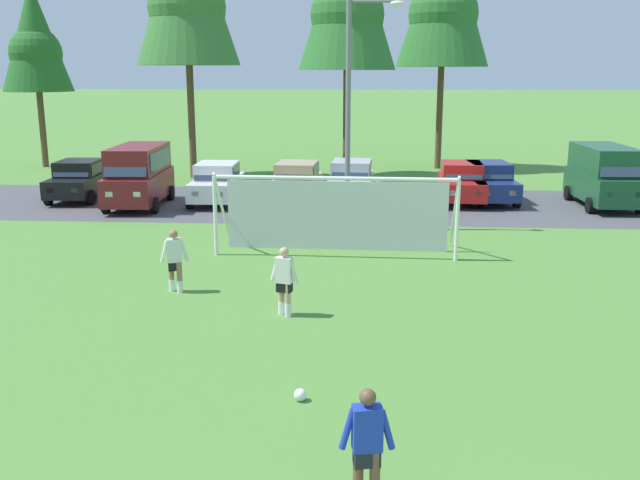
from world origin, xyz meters
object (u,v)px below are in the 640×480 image
parked_car_slot_center_left (217,183)px  parked_car_slot_end (604,175)px  player_striker_near (367,448)px  parked_car_slot_center_right (351,180)px  parked_car_slot_far_right (488,182)px  player_winger_left (175,261)px  soccer_ball (300,395)px  soccer_goal (336,211)px  street_lamp (353,114)px  parked_car_slot_left (139,174)px  parked_car_slot_far_left (79,180)px  parked_car_slot_center (297,182)px  player_midfield_center (284,282)px  parked_car_slot_right (462,182)px

parked_car_slot_center_left → parked_car_slot_end: parked_car_slot_end is taller
player_striker_near → parked_car_slot_end: parked_car_slot_end is taller
parked_car_slot_center_right → parked_car_slot_far_right: size_ratio=0.99×
player_striker_near → player_winger_left: same height
parked_car_slot_far_right → parked_car_slot_end: bearing=-8.3°
parked_car_slot_center_right → parked_car_slot_center_left: bearing=-168.3°
soccer_ball → parked_car_slot_end: 21.88m
soccer_goal → parked_car_slot_end: bearing=37.9°
parked_car_slot_far_right → street_lamp: size_ratio=0.55×
parked_car_slot_left → parked_car_slot_far_left: bearing=156.4°
soccer_ball → parked_car_slot_center: size_ratio=0.05×
parked_car_slot_far_left → parked_car_slot_left: size_ratio=0.88×
street_lamp → parked_car_slot_far_left: bearing=156.6°
player_striker_near → street_lamp: 17.03m
parked_car_slot_left → parked_car_slot_center_left: (3.09, 0.93, -0.47)m
player_winger_left → street_lamp: (4.35, 7.76, 3.28)m
soccer_ball → street_lamp: 14.33m
parked_car_slot_center → parked_car_slot_end: size_ratio=0.89×
player_striker_near → parked_car_slot_left: bearing=115.0°
parked_car_slot_far_left → parked_car_slot_far_right: 17.92m
soccer_goal → parked_car_slot_center_left: size_ratio=1.76×
parked_car_slot_center_right → parked_car_slot_center: bearing=-162.1°
soccer_goal → parked_car_slot_center_right: (0.25, 9.25, -0.42)m
soccer_goal → player_striker_near: bearing=-85.7°
soccer_goal → parked_car_slot_center_left: bearing=124.2°
player_striker_near → parked_car_slot_far_left: (-12.75, 21.95, 0.05)m
player_striker_near → parked_car_slot_center_left: bearing=106.8°
player_midfield_center → parked_car_slot_center_right: bearing=85.6°
parked_car_slot_center → parked_car_slot_end: bearing=-0.4°
player_winger_left → parked_car_slot_center_right: bearing=73.1°
player_striker_near → player_winger_left: 10.21m
parked_car_slot_right → parked_car_slot_end: (5.81, -0.53, 0.47)m
soccer_goal → parked_car_slot_far_left: bearing=144.0°
street_lamp → soccer_goal: bearing=-97.3°
player_midfield_center → parked_car_slot_far_right: 16.79m
soccer_ball → player_striker_near: player_striker_near is taller
soccer_goal → parked_car_slot_far_left: size_ratio=1.73×
player_midfield_center → parked_car_slot_left: (-7.66, 13.26, 0.52)m
parked_car_slot_left → parked_car_slot_end: bearing=3.8°
player_striker_near → parked_car_slot_center_right: (-0.75, 22.68, 0.05)m
soccer_ball → parked_car_slot_center_left: size_ratio=0.05×
player_striker_near → parked_car_slot_center_right: size_ratio=0.38×
parked_car_slot_far_left → parked_car_slot_left: parked_car_slot_left is taller
player_midfield_center → parked_car_slot_left: size_ratio=0.33×
player_winger_left → parked_car_slot_right: parked_car_slot_right is taller
parked_car_slot_center → street_lamp: 6.63m
soccer_goal → parked_car_slot_left: bearing=140.3°
player_winger_left → parked_car_slot_center: (1.84, 12.99, 0.05)m
parked_car_slot_far_left → parked_car_slot_center: 9.65m
parked_car_slot_far_left → parked_car_slot_center: size_ratio=1.00×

